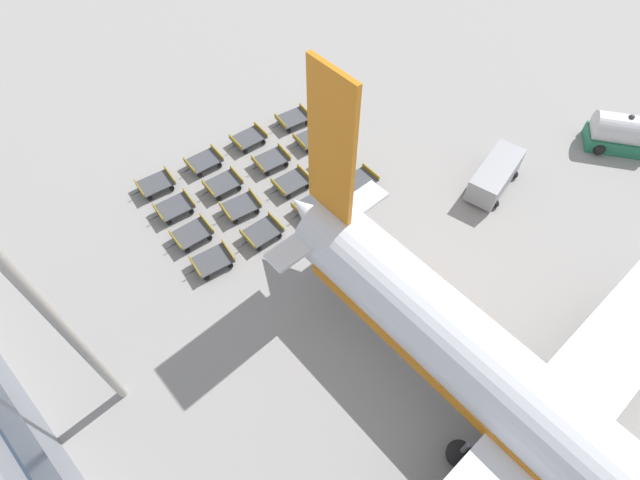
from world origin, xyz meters
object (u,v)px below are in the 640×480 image
(baggage_dolly_row_mid_a_col_a, at_px, (312,138))
(airplane, at_px, (566,443))
(baggage_dolly_row_near_col_d, at_px, (156,184))
(baggage_dolly_row_mid_a_col_d, at_px, (174,207))
(baggage_dolly_row_near_col_a, at_px, (293,118))
(baggage_dolly_row_mid_b_col_c, at_px, (241,207))
(service_van, at_px, (495,175))
(baggage_dolly_row_mid_a_col_b, at_px, (271,160))
(baggage_dolly_row_mid_a_col_c, at_px, (223,184))
(baggage_dolly_row_mid_b_col_b, at_px, (291,182))
(apron_light_mast, at_px, (6,266))
(fuel_tanker_primary, at_px, (634,135))
(baggage_dolly_row_mid_b_col_a, at_px, (333,161))
(baggage_dolly_row_far_col_c, at_px, (262,232))
(baggage_dolly_row_mid_b_col_d, at_px, (192,234))
(baggage_dolly_row_near_col_c, at_px, (204,161))
(baggage_dolly_row_near_col_b, at_px, (249,138))
(baggage_dolly_row_far_col_b, at_px, (312,206))
(baggage_dolly_row_far_col_d, at_px, (212,261))
(baggage_dolly_row_far_col_a, at_px, (359,182))

(baggage_dolly_row_mid_a_col_a, bearing_deg, airplane, 71.27)
(baggage_dolly_row_near_col_d, height_order, baggage_dolly_row_mid_a_col_d, same)
(baggage_dolly_row_near_col_a, bearing_deg, baggage_dolly_row_mid_b_col_c, 24.71)
(service_van, distance_m, baggage_dolly_row_mid_a_col_b, 16.20)
(baggage_dolly_row_mid_a_col_c, xyz_separation_m, baggage_dolly_row_mid_b_col_b, (-3.55, 3.39, 0.00))
(airplane, bearing_deg, apron_light_mast, -54.41)
(fuel_tanker_primary, distance_m, baggage_dolly_row_mid_a_col_b, 27.36)
(fuel_tanker_primary, bearing_deg, baggage_dolly_row_mid_b_col_a, -40.64)
(baggage_dolly_row_mid_a_col_a, height_order, baggage_dolly_row_far_col_c, same)
(airplane, height_order, baggage_dolly_row_near_col_a, airplane)
(baggage_dolly_row_mid_a_col_a, relative_size, baggage_dolly_row_mid_b_col_b, 1.00)
(airplane, distance_m, baggage_dolly_row_mid_a_col_a, 26.13)
(baggage_dolly_row_mid_a_col_d, relative_size, apron_light_mast, 0.15)
(baggage_dolly_row_near_col_d, distance_m, baggage_dolly_row_mid_b_col_b, 9.72)
(apron_light_mast, bearing_deg, baggage_dolly_row_mid_b_col_d, -147.48)
(baggage_dolly_row_mid_b_col_c, bearing_deg, baggage_dolly_row_near_col_c, -99.87)
(baggage_dolly_row_near_col_b, bearing_deg, baggage_dolly_row_mid_a_col_d, 11.45)
(service_van, height_order, baggage_dolly_row_near_col_b, service_van)
(baggage_dolly_row_mid_b_col_d, bearing_deg, baggage_dolly_row_near_col_a, -164.11)
(baggage_dolly_row_near_col_b, xyz_separation_m, baggage_dolly_row_mid_b_col_b, (0.84, 5.70, 0.00))
(baggage_dolly_row_near_col_d, relative_size, baggage_dolly_row_mid_b_col_d, 1.01)
(baggage_dolly_row_near_col_d, xyz_separation_m, baggage_dolly_row_far_col_c, (-2.47, 8.70, 0.00))
(baggage_dolly_row_near_col_d, distance_m, apron_light_mast, 19.32)
(baggage_dolly_row_near_col_d, height_order, baggage_dolly_row_far_col_b, same)
(fuel_tanker_primary, xyz_separation_m, baggage_dolly_row_far_col_c, (25.41, -13.56, -0.78))
(baggage_dolly_row_near_col_d, bearing_deg, baggage_dolly_row_mid_a_col_b, 151.03)
(baggage_dolly_row_near_col_c, bearing_deg, baggage_dolly_row_mid_b_col_c, 80.13)
(airplane, distance_m, apron_light_mast, 23.88)
(baggage_dolly_row_near_col_c, relative_size, baggage_dolly_row_mid_a_col_c, 1.00)
(baggage_dolly_row_far_col_d, bearing_deg, baggage_dolly_row_mid_b_col_c, -152.36)
(baggage_dolly_row_mid_a_col_c, distance_m, baggage_dolly_row_mid_b_col_d, 4.74)
(baggage_dolly_row_mid_a_col_b, bearing_deg, baggage_dolly_row_near_col_b, -96.91)
(baggage_dolly_row_far_col_c, bearing_deg, baggage_dolly_row_mid_a_col_b, -137.12)
(baggage_dolly_row_far_col_d, bearing_deg, baggage_dolly_row_near_col_a, -154.34)
(apron_light_mast, bearing_deg, baggage_dolly_row_far_col_a, -177.01)
(baggage_dolly_row_near_col_c, xyz_separation_m, baggage_dolly_row_mid_a_col_b, (-3.59, 3.45, 0.00))
(baggage_dolly_row_near_col_a, bearing_deg, baggage_dolly_row_mid_b_col_d, 15.89)
(baggage_dolly_row_near_col_b, bearing_deg, baggage_dolly_row_near_col_d, -8.17)
(airplane, distance_m, service_van, 18.88)
(baggage_dolly_row_far_col_c, bearing_deg, baggage_dolly_row_far_col_a, 169.25)
(airplane, bearing_deg, baggage_dolly_row_mid_a_col_b, -100.24)
(baggage_dolly_row_near_col_d, distance_m, baggage_dolly_row_mid_b_col_a, 12.94)
(baggage_dolly_row_near_col_c, bearing_deg, baggage_dolly_row_near_col_b, 173.31)
(baggage_dolly_row_near_col_b, bearing_deg, baggage_dolly_row_far_col_a, 105.92)
(baggage_dolly_row_far_col_a, bearing_deg, airplane, 68.49)
(baggage_dolly_row_mid_a_col_a, bearing_deg, baggage_dolly_row_far_col_a, 81.30)
(baggage_dolly_row_mid_a_col_c, relative_size, baggage_dolly_row_mid_b_col_c, 0.99)
(baggage_dolly_row_mid_a_col_c, distance_m, baggage_dolly_row_mid_b_col_a, 8.24)
(baggage_dolly_row_mid_b_col_a, height_order, baggage_dolly_row_far_col_b, same)
(baggage_dolly_row_mid_b_col_d, bearing_deg, baggage_dolly_row_near_col_d, -99.16)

